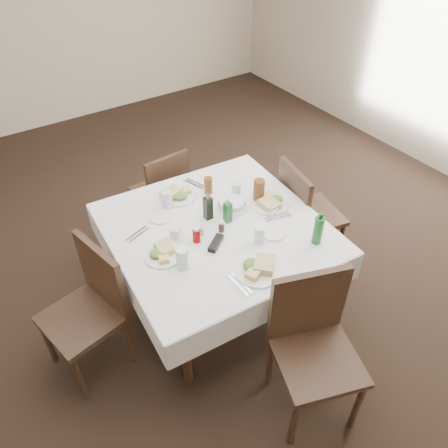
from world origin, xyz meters
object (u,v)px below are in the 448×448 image
at_px(chair_east, 303,209).
at_px(oil_cruet_dark, 208,207).
at_px(chair_north, 164,189).
at_px(green_bottle, 318,230).
at_px(chair_south, 312,338).
at_px(bread_basket, 232,205).
at_px(water_n, 167,200).
at_px(coffee_mug, 176,234).
at_px(ketchup_bottle, 196,235).
at_px(chair_west, 92,302).
at_px(water_w, 182,258).
at_px(water_s, 259,235).
at_px(oil_cruet_green, 228,212).
at_px(dining_table, 216,235).
at_px(water_e, 236,190).

distance_m(chair_east, oil_cruet_dark, 0.90).
distance_m(chair_north, green_bottle, 1.55).
relative_size(chair_south, bread_basket, 4.87).
bearing_deg(bread_basket, water_n, 144.59).
distance_m(coffee_mug, green_bottle, 0.93).
xyz_separation_m(chair_north, water_n, (-0.24, -0.57, 0.34)).
bearing_deg(bread_basket, chair_north, 99.20).
height_order(oil_cruet_dark, ketchup_bottle, oil_cruet_dark).
bearing_deg(chair_west, oil_cruet_dark, 4.44).
height_order(water_n, water_w, water_w).
height_order(chair_north, water_s, water_s).
bearing_deg(oil_cruet_green, chair_east, 0.89).
height_order(dining_table, coffee_mug, coffee_mug).
bearing_deg(oil_cruet_dark, green_bottle, -53.35).
xyz_separation_m(ketchup_bottle, coffee_mug, (-0.10, 0.10, -0.01)).
relative_size(water_n, bread_basket, 0.67).
xyz_separation_m(oil_cruet_dark, ketchup_bottle, (-0.19, -0.16, -0.04)).
height_order(dining_table, oil_cruet_dark, oil_cruet_dark).
distance_m(chair_north, oil_cruet_dark, 0.92).
bearing_deg(ketchup_bottle, oil_cruet_green, 11.41).
xyz_separation_m(chair_west, water_e, (1.23, 0.16, 0.29)).
distance_m(bread_basket, coffee_mug, 0.50).
xyz_separation_m(chair_south, green_bottle, (0.41, 0.45, 0.31)).
bearing_deg(chair_north, ketchup_bottle, -104.36).
xyz_separation_m(chair_north, bread_basket, (0.14, -0.84, 0.30)).
xyz_separation_m(oil_cruet_green, green_bottle, (0.36, -0.50, 0.02)).
relative_size(water_n, oil_cruet_green, 0.69).
height_order(chair_south, bread_basket, chair_south).
height_order(chair_north, water_n, water_n).
height_order(chair_west, water_w, chair_west).
height_order(dining_table, chair_south, chair_south).
bearing_deg(water_w, water_n, 70.66).
distance_m(chair_west, bread_basket, 1.16).
distance_m(water_w, green_bottle, 0.89).
bearing_deg(green_bottle, water_s, 146.06).
bearing_deg(chair_south, green_bottle, 47.55).
bearing_deg(water_n, water_e, -20.50).
bearing_deg(coffee_mug, dining_table, -10.21).
bearing_deg(water_s, chair_north, 93.65).
bearing_deg(dining_table, chair_west, 177.31).
bearing_deg(water_s, chair_east, 23.69).
bearing_deg(chair_east, water_n, 160.35).
xyz_separation_m(dining_table, chair_west, (-0.92, 0.04, -0.15)).
relative_size(chair_west, water_n, 6.97).
bearing_deg(coffee_mug, chair_south, -71.63).
distance_m(chair_north, water_e, 0.86).
bearing_deg(water_e, coffee_mug, -165.63).
relative_size(chair_north, coffee_mug, 6.73).
xyz_separation_m(water_n, oil_cruet_dark, (0.18, -0.27, 0.03)).
bearing_deg(oil_cruet_green, water_w, -156.12).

